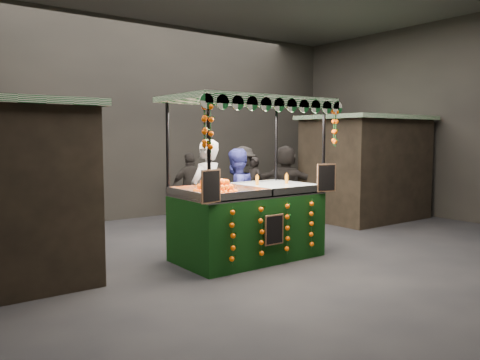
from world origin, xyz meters
TOP-DOWN VIEW (x-y plane):
  - ground at (0.00, 0.00)m, footprint 12.00×12.00m
  - market_hall at (0.00, 0.00)m, footprint 12.10×10.10m
  - neighbour_stall_right at (4.40, 1.50)m, footprint 3.00×2.20m
  - juice_stall at (-0.45, 0.03)m, footprint 2.82×1.66m
  - vendor_grey at (-0.81, 0.83)m, footprint 0.87×0.72m
  - vendor_blue at (0.03, 1.09)m, footprint 1.00×0.84m
  - shopper_0 at (-2.92, 2.43)m, footprint 0.69×0.63m
  - shopper_1 at (4.17, 1.80)m, footprint 1.16×1.18m
  - shopper_2 at (0.46, 3.54)m, footprint 1.06×0.59m
  - shopper_3 at (1.83, 3.26)m, footprint 1.13×1.37m
  - shopper_4 at (-2.96, 3.77)m, footprint 0.89×0.82m
  - shopper_5 at (2.69, 2.62)m, footprint 1.52×1.69m
  - shopper_6 at (2.41, 3.58)m, footprint 0.40×0.58m

SIDE VIEW (x-z plane):
  - ground at x=0.00m, z-range 0.00..0.00m
  - shopper_4 at x=-2.96m, z-range 0.00..1.53m
  - shopper_6 at x=2.41m, z-range 0.00..1.55m
  - shopper_0 at x=-2.92m, z-range 0.00..1.57m
  - juice_stall at x=-0.45m, z-range -0.52..2.21m
  - shopper_2 at x=0.46m, z-range 0.00..1.71m
  - shopper_3 at x=1.83m, z-range 0.00..1.84m
  - vendor_blue at x=0.03m, z-range 0.00..1.86m
  - shopper_5 at x=2.69m, z-range 0.00..1.87m
  - shopper_1 at x=4.17m, z-range 0.00..1.91m
  - vendor_grey at x=-0.81m, z-range 0.00..2.03m
  - neighbour_stall_right at x=4.40m, z-range 0.01..2.61m
  - market_hall at x=0.00m, z-range 0.86..5.91m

